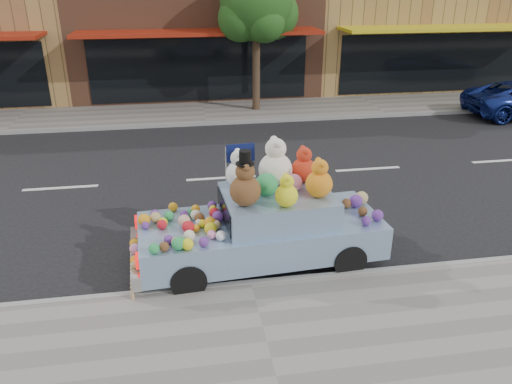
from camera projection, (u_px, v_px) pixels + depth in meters
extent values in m
plane|color=black|center=(221.00, 178.00, 12.96)|extent=(120.00, 120.00, 0.00)
cube|color=gray|center=(267.00, 345.00, 7.06)|extent=(60.00, 3.00, 0.12)
cube|color=gray|center=(204.00, 113.00, 18.80)|extent=(60.00, 3.00, 0.12)
cube|color=gray|center=(251.00, 285.00, 8.42)|extent=(60.00, 0.12, 0.13)
cube|color=gray|center=(207.00, 123.00, 17.45)|extent=(60.00, 0.12, 0.13)
cube|color=brown|center=(192.00, 7.00, 22.38)|extent=(10.00, 8.00, 7.00)
cube|color=black|center=(200.00, 70.00, 19.60)|extent=(8.50, 0.06, 2.40)
cube|color=maroon|center=(200.00, 32.00, 18.20)|extent=(9.00, 1.80, 0.12)
cube|color=#A58045|center=(402.00, 5.00, 23.88)|extent=(10.00, 8.00, 7.00)
cube|color=black|center=(437.00, 63.00, 21.09)|extent=(8.50, 0.06, 2.40)
cube|color=gold|center=(453.00, 28.00, 19.69)|extent=(9.00, 1.80, 0.12)
cylinder|color=#38281C|center=(256.00, 70.00, 18.48)|extent=(0.28, 0.28, 3.20)
sphere|color=#1C4513|center=(256.00, 3.00, 17.55)|extent=(2.60, 2.60, 2.60)
sphere|color=#1C4513|center=(274.00, 14.00, 18.08)|extent=(1.80, 1.80, 1.80)
sphere|color=#1C4513|center=(240.00, 19.00, 17.48)|extent=(1.60, 1.60, 1.60)
sphere|color=#1C4513|center=(265.00, 22.00, 17.28)|extent=(1.40, 1.40, 1.40)
sphere|color=#1C4513|center=(245.00, 11.00, 18.17)|extent=(1.60, 1.60, 1.60)
cylinder|color=black|center=(349.00, 260.00, 8.70)|extent=(0.61, 0.24, 0.60)
cylinder|color=black|center=(319.00, 220.00, 10.09)|extent=(0.61, 0.24, 0.60)
cylinder|color=black|center=(188.00, 280.00, 8.13)|extent=(0.61, 0.24, 0.60)
cylinder|color=black|center=(180.00, 235.00, 9.52)|extent=(0.61, 0.24, 0.60)
cube|color=#85A3C7|center=(261.00, 235.00, 9.01)|extent=(4.40, 1.97, 0.60)
cube|color=#85A3C7|center=(277.00, 206.00, 8.85)|extent=(1.99, 1.62, 0.50)
cube|color=silver|center=(136.00, 257.00, 8.61)|extent=(0.27, 1.79, 0.26)
cube|color=red|center=(138.00, 261.00, 7.89)|extent=(0.08, 0.28, 0.16)
cube|color=red|center=(137.00, 222.00, 9.10)|extent=(0.08, 0.28, 0.16)
cube|color=black|center=(224.00, 211.00, 8.65)|extent=(0.12, 1.30, 0.40)
sphere|color=#593519|center=(245.00, 191.00, 8.20)|extent=(0.52, 0.52, 0.52)
sphere|color=#593519|center=(245.00, 172.00, 8.06)|extent=(0.32, 0.32, 0.32)
sphere|color=#593519|center=(246.00, 168.00, 7.92)|extent=(0.12, 0.12, 0.12)
sphere|color=#593519|center=(244.00, 163.00, 8.12)|extent=(0.12, 0.12, 0.12)
cylinder|color=black|center=(245.00, 164.00, 8.01)|extent=(0.31, 0.31, 0.02)
cylinder|color=black|center=(245.00, 157.00, 7.96)|extent=(0.19, 0.19, 0.22)
sphere|color=#F4E1C2|center=(275.00, 170.00, 8.95)|extent=(0.61, 0.61, 0.61)
sphere|color=#F4E1C2|center=(276.00, 149.00, 8.79)|extent=(0.38, 0.38, 0.38)
sphere|color=#F4E1C2|center=(277.00, 144.00, 8.62)|extent=(0.14, 0.14, 0.14)
sphere|color=#F4E1C2|center=(274.00, 140.00, 8.86)|extent=(0.14, 0.14, 0.14)
sphere|color=orange|center=(319.00, 184.00, 8.52)|extent=(0.47, 0.47, 0.47)
sphere|color=orange|center=(320.00, 168.00, 8.40)|extent=(0.29, 0.29, 0.29)
sphere|color=orange|center=(322.00, 164.00, 8.27)|extent=(0.11, 0.11, 0.11)
sphere|color=orange|center=(319.00, 160.00, 8.45)|extent=(0.11, 0.11, 0.11)
sphere|color=#AC2712|center=(304.00, 170.00, 9.14)|extent=(0.46, 0.46, 0.46)
sphere|color=#AC2712|center=(304.00, 155.00, 9.02)|extent=(0.29, 0.29, 0.29)
sphere|color=#AC2712|center=(306.00, 152.00, 8.89)|extent=(0.11, 0.11, 0.11)
sphere|color=#AC2712|center=(303.00, 148.00, 9.07)|extent=(0.11, 0.11, 0.11)
sphere|color=silver|center=(239.00, 174.00, 8.93)|extent=(0.47, 0.47, 0.47)
sphere|color=silver|center=(239.00, 158.00, 8.81)|extent=(0.29, 0.29, 0.29)
sphere|color=silver|center=(239.00, 155.00, 8.68)|extent=(0.11, 0.11, 0.11)
sphere|color=silver|center=(238.00, 151.00, 8.86)|extent=(0.11, 0.11, 0.11)
sphere|color=yellow|center=(287.00, 196.00, 8.18)|extent=(0.39, 0.39, 0.39)
sphere|color=yellow|center=(287.00, 182.00, 8.08)|extent=(0.24, 0.24, 0.24)
sphere|color=yellow|center=(288.00, 179.00, 7.97)|extent=(0.09, 0.09, 0.09)
sphere|color=yellow|center=(286.00, 175.00, 8.12)|extent=(0.09, 0.09, 0.09)
sphere|color=#258845|center=(267.00, 185.00, 8.63)|extent=(0.40, 0.40, 0.40)
sphere|color=pink|center=(293.00, 183.00, 8.79)|extent=(0.32, 0.32, 0.32)
sphere|color=#258845|center=(169.00, 216.00, 8.86)|extent=(0.18, 0.18, 0.18)
sphere|color=#583319|center=(164.00, 247.00, 7.86)|extent=(0.16, 0.16, 0.16)
sphere|color=#56287C|center=(204.00, 242.00, 8.00)|extent=(0.17, 0.17, 0.17)
sphere|color=gold|center=(211.00, 228.00, 8.38)|extent=(0.21, 0.21, 0.21)
sphere|color=#56287C|center=(218.00, 217.00, 8.77)|extent=(0.22, 0.22, 0.22)
sphere|color=orange|center=(196.00, 228.00, 8.47)|extent=(0.13, 0.13, 0.13)
sphere|color=gold|center=(213.00, 209.00, 9.12)|extent=(0.15, 0.15, 0.15)
sphere|color=#258845|center=(154.00, 249.00, 7.80)|extent=(0.18, 0.18, 0.18)
sphere|color=gold|center=(202.00, 223.00, 8.62)|extent=(0.14, 0.14, 0.14)
sphere|color=orange|center=(196.00, 209.00, 9.12)|extent=(0.16, 0.16, 0.16)
sphere|color=#B3131C|center=(162.00, 224.00, 8.55)|extent=(0.17, 0.17, 0.17)
sphere|color=#583319|center=(200.00, 218.00, 8.77)|extent=(0.18, 0.18, 0.18)
sphere|color=orange|center=(173.00, 207.00, 9.20)|extent=(0.17, 0.17, 0.17)
sphere|color=#B3131C|center=(188.00, 227.00, 8.43)|extent=(0.21, 0.21, 0.21)
sphere|color=orange|center=(210.00, 223.00, 8.56)|extent=(0.21, 0.21, 0.21)
sphere|color=gold|center=(188.00, 244.00, 7.90)|extent=(0.19, 0.19, 0.19)
sphere|color=#258845|center=(178.00, 244.00, 7.90)|extent=(0.22, 0.22, 0.22)
sphere|color=gold|center=(163.00, 222.00, 8.64)|extent=(0.16, 0.16, 0.16)
sphere|color=#56287C|center=(212.00, 206.00, 9.24)|extent=(0.18, 0.18, 0.18)
sphere|color=#B3131C|center=(214.00, 213.00, 8.95)|extent=(0.19, 0.19, 0.19)
sphere|color=#A28C59|center=(216.00, 225.00, 8.54)|extent=(0.17, 0.17, 0.17)
sphere|color=beige|center=(189.00, 236.00, 8.16)|extent=(0.20, 0.20, 0.20)
sphere|color=#56287C|center=(184.00, 215.00, 8.91)|extent=(0.16, 0.16, 0.16)
sphere|color=silver|center=(199.00, 223.00, 8.64)|extent=(0.13, 0.13, 0.13)
sphere|color=#56287C|center=(168.00, 240.00, 8.08)|extent=(0.16, 0.16, 0.16)
sphere|color=silver|center=(221.00, 236.00, 8.19)|extent=(0.17, 0.17, 0.17)
sphere|color=orange|center=(144.00, 220.00, 8.67)|extent=(0.21, 0.21, 0.21)
sphere|color=beige|center=(196.00, 215.00, 8.87)|extent=(0.19, 0.19, 0.19)
sphere|color=pink|center=(212.00, 234.00, 8.24)|extent=(0.15, 0.15, 0.15)
sphere|color=#258845|center=(189.00, 213.00, 8.98)|extent=(0.15, 0.15, 0.15)
sphere|color=#56287C|center=(155.00, 214.00, 8.91)|extent=(0.17, 0.17, 0.17)
sphere|color=#A28C59|center=(156.00, 217.00, 8.78)|extent=(0.20, 0.20, 0.20)
sphere|color=#A28C59|center=(176.00, 242.00, 8.01)|extent=(0.16, 0.16, 0.16)
sphere|color=#258845|center=(181.00, 242.00, 8.01)|extent=(0.16, 0.16, 0.16)
sphere|color=#56287C|center=(145.00, 225.00, 8.56)|extent=(0.13, 0.13, 0.13)
sphere|color=#D8A88C|center=(184.00, 221.00, 8.61)|extent=(0.22, 0.22, 0.22)
sphere|color=pink|center=(135.00, 249.00, 8.43)|extent=(0.18, 0.18, 0.18)
sphere|color=#B3131C|center=(135.00, 245.00, 8.59)|extent=(0.14, 0.14, 0.14)
sphere|color=#A28C59|center=(135.00, 264.00, 8.03)|extent=(0.13, 0.13, 0.13)
sphere|color=#583319|center=(135.00, 242.00, 8.63)|extent=(0.17, 0.17, 0.17)
sphere|color=orange|center=(135.00, 243.00, 8.59)|extent=(0.17, 0.17, 0.17)
sphere|color=orange|center=(135.00, 260.00, 8.10)|extent=(0.16, 0.16, 0.16)
sphere|color=#583319|center=(363.00, 211.00, 9.02)|extent=(0.17, 0.17, 0.17)
sphere|color=#56287C|center=(366.00, 221.00, 8.67)|extent=(0.17, 0.17, 0.17)
sphere|color=#583319|center=(347.00, 203.00, 9.32)|extent=(0.18, 0.18, 0.18)
sphere|color=#56287C|center=(377.00, 215.00, 8.83)|extent=(0.21, 0.21, 0.21)
sphere|color=#56287C|center=(356.00, 201.00, 9.34)|extent=(0.25, 0.25, 0.25)
sphere|color=silver|center=(331.00, 204.00, 9.22)|extent=(0.24, 0.24, 0.24)
sphere|color=#A28C59|center=(361.00, 198.00, 9.46)|extent=(0.25, 0.25, 0.25)
cylinder|color=#997A54|center=(133.00, 297.00, 7.93)|extent=(0.06, 0.06, 0.17)
sphere|color=#997A54|center=(132.00, 292.00, 7.89)|extent=(0.07, 0.07, 0.07)
cylinder|color=#997A54|center=(133.00, 293.00, 8.04)|extent=(0.06, 0.06, 0.17)
sphere|color=#997A54|center=(132.00, 288.00, 8.00)|extent=(0.07, 0.07, 0.07)
cylinder|color=#997A54|center=(133.00, 288.00, 8.15)|extent=(0.06, 0.06, 0.17)
sphere|color=#997A54|center=(132.00, 283.00, 8.11)|extent=(0.07, 0.07, 0.07)
cylinder|color=#997A54|center=(133.00, 284.00, 8.26)|extent=(0.06, 0.06, 0.17)
sphere|color=#997A54|center=(132.00, 279.00, 8.22)|extent=(0.07, 0.07, 0.07)
cylinder|color=#997A54|center=(133.00, 280.00, 8.37)|extent=(0.06, 0.06, 0.17)
sphere|color=#997A54|center=(132.00, 275.00, 8.33)|extent=(0.07, 0.07, 0.07)
cylinder|color=#997A54|center=(133.00, 276.00, 8.47)|extent=(0.06, 0.06, 0.17)
sphere|color=#997A54|center=(132.00, 272.00, 8.44)|extent=(0.07, 0.07, 0.07)
cylinder|color=#997A54|center=(133.00, 272.00, 8.58)|extent=(0.06, 0.06, 0.17)
sphere|color=#997A54|center=(132.00, 268.00, 8.54)|extent=(0.07, 0.07, 0.07)
cylinder|color=#997A54|center=(133.00, 269.00, 8.69)|extent=(0.06, 0.06, 0.17)
sphere|color=#997A54|center=(132.00, 264.00, 8.65)|extent=(0.07, 0.07, 0.07)
cylinder|color=#997A54|center=(132.00, 265.00, 8.80)|extent=(0.06, 0.06, 0.17)
sphere|color=#997A54|center=(132.00, 260.00, 8.76)|extent=(0.07, 0.07, 0.07)
cylinder|color=#997A54|center=(132.00, 262.00, 8.91)|extent=(0.06, 0.06, 0.17)
sphere|color=#997A54|center=(132.00, 257.00, 8.87)|extent=(0.07, 0.07, 0.07)
cylinder|color=#997A54|center=(132.00, 258.00, 9.01)|extent=(0.06, 0.06, 0.17)
sphere|color=#997A54|center=(132.00, 254.00, 8.98)|extent=(0.07, 0.07, 0.07)
cylinder|color=#997A54|center=(132.00, 255.00, 9.12)|extent=(0.06, 0.06, 0.17)
sphere|color=#997A54|center=(132.00, 250.00, 9.08)|extent=(0.07, 0.07, 0.07)
cylinder|color=#997A54|center=(132.00, 251.00, 9.23)|extent=(0.06, 0.06, 0.17)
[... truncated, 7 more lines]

